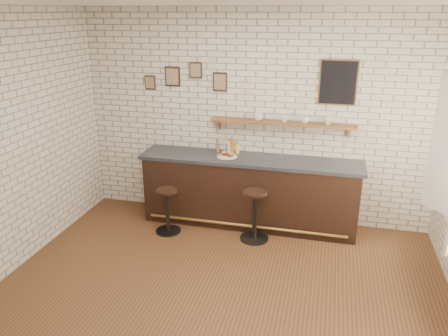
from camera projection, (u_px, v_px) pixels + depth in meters
The scene contains 17 objects.
ground at pixel (220, 291), 4.85m from camera, with size 5.00×5.00×0.00m, color brown.
bar_counter at pixel (249, 191), 6.23m from camera, with size 3.10×0.65×1.01m.
sandwich_plate at pixel (227, 156), 6.10m from camera, with size 0.28×0.28×0.01m, color white.
ciabatta_sandwich at pixel (228, 154), 6.09m from camera, with size 0.22×0.16×0.06m.
potato_chips at pixel (226, 156), 6.10m from camera, with size 0.26×0.17×0.00m.
bitters_bottle_brown at pixel (217, 147), 6.28m from camera, with size 0.05×0.05×0.18m.
bitters_bottle_white at pixel (229, 148), 6.24m from camera, with size 0.05×0.05×0.20m.
bitters_bottle_amber at pixel (232, 147), 6.22m from camera, with size 0.06×0.06×0.24m.
condiment_bottle_yellow at pixel (238, 149), 6.22m from camera, with size 0.05×0.05×0.17m.
bar_stool_left at pixel (167, 209), 6.05m from camera, with size 0.35×0.35×0.64m.
bar_stool_right at pixel (255, 214), 5.84m from camera, with size 0.39×0.39×0.70m.
wall_shelf at pixel (282, 123), 5.99m from camera, with size 2.00×0.18×0.18m.
shelf_cup_a at pixel (258, 117), 6.04m from camera, with size 0.13×0.13×0.10m, color white.
shelf_cup_b at pixel (284, 119), 5.96m from camera, with size 0.10×0.10×0.09m, color white.
shelf_cup_c at pixel (305, 120), 5.90m from camera, with size 0.11×0.11×0.09m, color white.
shelf_cup_d at pixel (328, 121), 5.83m from camera, with size 0.10×0.10×0.09m, color white.
back_wall_decor at pixel (272, 80), 5.91m from camera, with size 2.96×0.02×0.56m.
Camera 1 is at (1.03, -3.96, 2.95)m, focal length 35.00 mm.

